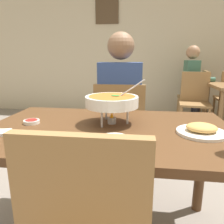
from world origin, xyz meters
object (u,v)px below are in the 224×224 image
at_px(chair_diner_main, 120,127).
at_px(sauce_dish, 32,122).
at_px(appetizer_plate, 201,130).
at_px(chair_bg_left, 197,94).
at_px(dining_table_main, 109,145).
at_px(curry_bowl, 112,102).
at_px(chair_bg_window, 195,98).
at_px(patron_bg_left, 193,80).
at_px(diner_main, 121,100).
at_px(rice_plate, 114,142).

bearing_deg(chair_diner_main, sauce_dish, -123.29).
distance_m(appetizer_plate, chair_bg_left, 2.85).
height_order(dining_table_main, chair_diner_main, chair_diner_main).
distance_m(curry_bowl, chair_bg_window, 2.45).
bearing_deg(chair_bg_left, chair_diner_main, -119.56).
xyz_separation_m(sauce_dish, chair_bg_left, (1.59, 2.70, -0.24)).
distance_m(chair_diner_main, patron_bg_left, 2.28).
relative_size(diner_main, patron_bg_left, 1.00).
xyz_separation_m(appetizer_plate, sauce_dish, (-0.93, 0.06, -0.01)).
bearing_deg(patron_bg_left, chair_bg_left, 4.22).
xyz_separation_m(chair_diner_main, chair_bg_window, (1.00, 1.58, 0.00)).
height_order(curry_bowl, patron_bg_left, patron_bg_left).
height_order(dining_table_main, diner_main, diner_main).
bearing_deg(chair_bg_left, curry_bowl, -113.21).
bearing_deg(dining_table_main, chair_bg_window, 66.34).
bearing_deg(diner_main, chair_bg_window, 57.10).
xyz_separation_m(appetizer_plate, chair_bg_left, (0.67, 2.76, -0.25)).
bearing_deg(chair_bg_window, diner_main, -122.90).
distance_m(dining_table_main, chair_bg_left, 2.95).
bearing_deg(diner_main, chair_diner_main, -90.00).
distance_m(chair_diner_main, chair_bg_left, 2.31).
distance_m(appetizer_plate, sauce_dish, 0.93).
relative_size(diner_main, sauce_dish, 14.56).
xyz_separation_m(dining_table_main, chair_bg_window, (1.00, 2.29, -0.12)).
xyz_separation_m(rice_plate, sauce_dish, (-0.52, 0.28, -0.01)).
height_order(rice_plate, sauce_dish, rice_plate).
height_order(chair_diner_main, curry_bowl, curry_bowl).
relative_size(chair_diner_main, rice_plate, 3.75).
height_order(diner_main, rice_plate, diner_main).
relative_size(chair_bg_window, patron_bg_left, 0.69).
height_order(sauce_dish, patron_bg_left, patron_bg_left).
height_order(chair_diner_main, appetizer_plate, chair_diner_main).
distance_m(dining_table_main, rice_plate, 0.30).
relative_size(curry_bowl, sauce_dish, 3.69).
height_order(appetizer_plate, sauce_dish, appetizer_plate).
bearing_deg(chair_bg_left, rice_plate, -109.90).
relative_size(chair_diner_main, chair_bg_window, 1.00).
xyz_separation_m(curry_bowl, appetizer_plate, (0.47, -0.12, -0.11)).
distance_m(dining_table_main, chair_diner_main, 0.72).
height_order(diner_main, chair_bg_left, diner_main).
height_order(sauce_dish, chair_bg_window, chair_bg_window).
relative_size(dining_table_main, diner_main, 1.03).
height_order(sauce_dish, chair_bg_left, chair_bg_left).
height_order(appetizer_plate, patron_bg_left, patron_bg_left).
distance_m(chair_diner_main, rice_plate, 1.00).
distance_m(diner_main, chair_bg_window, 1.86).
bearing_deg(chair_diner_main, diner_main, 90.00).
bearing_deg(dining_table_main, chair_bg_left, 67.23).
height_order(diner_main, patron_bg_left, same).
relative_size(rice_plate, appetizer_plate, 1.00).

